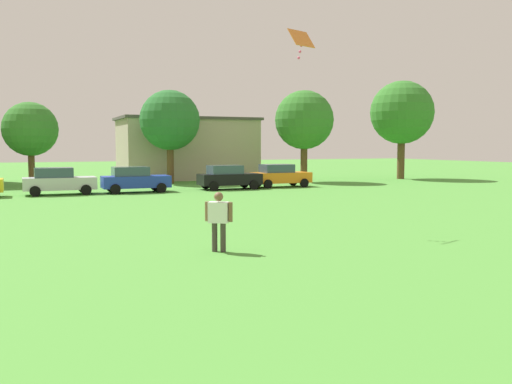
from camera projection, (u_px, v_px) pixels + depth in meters
name	position (u px, v px, depth m)	size (l,w,h in m)	color
ground_plane	(81.00, 206.00, 27.69)	(160.00, 160.00, 0.00)	#4C9338
adult_bystander	(219.00, 216.00, 15.62)	(0.69, 0.59, 1.72)	#3F3833
kite	(301.00, 41.00, 19.45)	(1.09, 0.77, 1.06)	orange
parked_car_silver_1	(58.00, 181.00, 33.94)	(4.30, 2.02, 1.68)	silver
parked_car_blue_2	(135.00, 179.00, 35.55)	(4.30, 2.02, 1.68)	#1E38AD
parked_car_black_3	(228.00, 177.00, 38.13)	(4.30, 2.02, 1.68)	black
parked_car_orange_4	(280.00, 175.00, 40.25)	(4.30, 2.02, 1.68)	orange
tree_left	(30.00, 129.00, 40.96)	(4.05, 4.05, 6.31)	brown
tree_center	(170.00, 120.00, 43.68)	(4.80, 4.80, 7.47)	brown
tree_right	(304.00, 120.00, 45.53)	(4.90, 4.90, 7.63)	brown
tree_far_right	(402.00, 113.00, 49.76)	(5.73, 5.73, 8.92)	brown
house_right	(187.00, 148.00, 50.20)	(12.35, 6.91, 5.57)	tan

